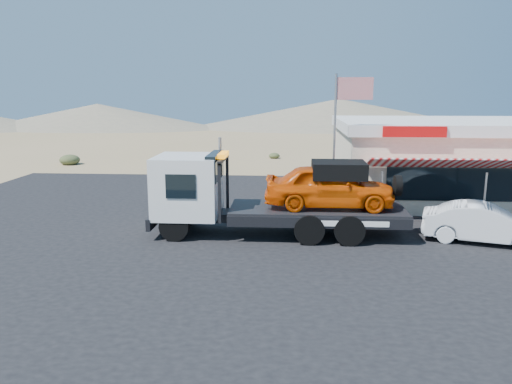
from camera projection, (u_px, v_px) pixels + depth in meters
ground at (206, 248)px, 17.21m from camera, size 120.00×120.00×0.00m
asphalt_lot at (267, 226)px, 20.01m from camera, size 32.00×24.00×0.02m
tow_truck at (271, 192)px, 18.50m from camera, size 9.22×2.73×3.08m
white_sedan at (485, 223)px, 17.68m from camera, size 4.46×2.62×1.39m
jerky_store at (443, 159)px, 24.89m from camera, size 10.40×9.97×3.90m
flagpole at (340, 130)px, 20.54m from camera, size 1.55×0.10×6.00m
distant_hills at (202, 115)px, 71.40m from camera, size 126.00×48.00×4.20m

